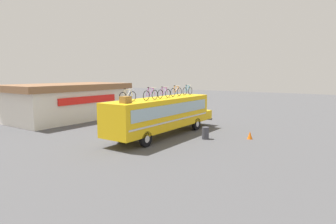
{
  "coord_description": "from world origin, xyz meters",
  "views": [
    {
      "loc": [
        -18.15,
        -13.15,
        4.94
      ],
      "look_at": [
        0.98,
        0.0,
        1.83
      ],
      "focal_mm": 30.45,
      "sensor_mm": 36.0,
      "label": 1
    }
  ],
  "objects_px": {
    "rooftop_bicycle_4": "(176,92)",
    "trash_bin": "(205,133)",
    "luggage_bag_1": "(125,100)",
    "rooftop_bicycle_1": "(128,96)",
    "rooftop_bicycle_2": "(151,95)",
    "rooftop_bicycle_5": "(188,91)",
    "bus": "(163,113)",
    "traffic_cone": "(250,135)",
    "rooftop_bicycle_3": "(164,93)"
  },
  "relations": [
    {
      "from": "rooftop_bicycle_4",
      "to": "trash_bin",
      "type": "bearing_deg",
      "value": -109.57
    },
    {
      "from": "trash_bin",
      "to": "luggage_bag_1",
      "type": "bearing_deg",
      "value": 150.74
    },
    {
      "from": "rooftop_bicycle_1",
      "to": "trash_bin",
      "type": "height_order",
      "value": "rooftop_bicycle_1"
    },
    {
      "from": "rooftop_bicycle_2",
      "to": "rooftop_bicycle_5",
      "type": "distance_m",
      "value": 6.12
    },
    {
      "from": "luggage_bag_1",
      "to": "rooftop_bicycle_2",
      "type": "height_order",
      "value": "rooftop_bicycle_2"
    },
    {
      "from": "rooftop_bicycle_4",
      "to": "trash_bin",
      "type": "relative_size",
      "value": 1.86
    },
    {
      "from": "trash_bin",
      "to": "rooftop_bicycle_1",
      "type": "bearing_deg",
      "value": 144.41
    },
    {
      "from": "rooftop_bicycle_2",
      "to": "rooftop_bicycle_4",
      "type": "relative_size",
      "value": 1.01
    },
    {
      "from": "rooftop_bicycle_2",
      "to": "trash_bin",
      "type": "bearing_deg",
      "value": -47.3
    },
    {
      "from": "bus",
      "to": "traffic_cone",
      "type": "xyz_separation_m",
      "value": [
        2.74,
        -6.24,
        -1.51
      ]
    },
    {
      "from": "rooftop_bicycle_3",
      "to": "trash_bin",
      "type": "bearing_deg",
      "value": -76.01
    },
    {
      "from": "traffic_cone",
      "to": "rooftop_bicycle_1",
      "type": "bearing_deg",
      "value": 137.11
    },
    {
      "from": "rooftop_bicycle_4",
      "to": "trash_bin",
      "type": "height_order",
      "value": "rooftop_bicycle_4"
    },
    {
      "from": "rooftop_bicycle_5",
      "to": "trash_bin",
      "type": "distance_m",
      "value": 5.66
    },
    {
      "from": "traffic_cone",
      "to": "rooftop_bicycle_5",
      "type": "bearing_deg",
      "value": 77.99
    },
    {
      "from": "bus",
      "to": "rooftop_bicycle_3",
      "type": "xyz_separation_m",
      "value": [
        0.01,
        -0.15,
        1.62
      ]
    },
    {
      "from": "rooftop_bicycle_2",
      "to": "rooftop_bicycle_3",
      "type": "xyz_separation_m",
      "value": [
        2.01,
        0.22,
        -0.01
      ]
    },
    {
      "from": "rooftop_bicycle_2",
      "to": "traffic_cone",
      "type": "xyz_separation_m",
      "value": [
        4.74,
        -5.88,
        -3.14
      ]
    },
    {
      "from": "rooftop_bicycle_2",
      "to": "rooftop_bicycle_3",
      "type": "distance_m",
      "value": 2.02
    },
    {
      "from": "rooftop_bicycle_3",
      "to": "trash_bin",
      "type": "height_order",
      "value": "rooftop_bicycle_3"
    },
    {
      "from": "rooftop_bicycle_3",
      "to": "trash_bin",
      "type": "xyz_separation_m",
      "value": [
        0.82,
        -3.28,
        -2.97
      ]
    },
    {
      "from": "trash_bin",
      "to": "rooftop_bicycle_2",
      "type": "bearing_deg",
      "value": 132.7
    },
    {
      "from": "bus",
      "to": "rooftop_bicycle_1",
      "type": "height_order",
      "value": "rooftop_bicycle_1"
    },
    {
      "from": "luggage_bag_1",
      "to": "rooftop_bicycle_3",
      "type": "xyz_separation_m",
      "value": [
        4.67,
        0.21,
        0.16
      ]
    },
    {
      "from": "rooftop_bicycle_2",
      "to": "rooftop_bicycle_5",
      "type": "xyz_separation_m",
      "value": [
        6.1,
        0.48,
        -0.01
      ]
    },
    {
      "from": "luggage_bag_1",
      "to": "rooftop_bicycle_5",
      "type": "bearing_deg",
      "value": 3.08
    },
    {
      "from": "rooftop_bicycle_1",
      "to": "rooftop_bicycle_5",
      "type": "distance_m",
      "value": 8.11
    },
    {
      "from": "rooftop_bicycle_4",
      "to": "bus",
      "type": "bearing_deg",
      "value": -178.75
    },
    {
      "from": "rooftop_bicycle_2",
      "to": "rooftop_bicycle_4",
      "type": "bearing_deg",
      "value": 5.7
    },
    {
      "from": "rooftop_bicycle_3",
      "to": "rooftop_bicycle_4",
      "type": "bearing_deg",
      "value": 5.31
    },
    {
      "from": "rooftop_bicycle_1",
      "to": "bus",
      "type": "bearing_deg",
      "value": -0.58
    },
    {
      "from": "rooftop_bicycle_5",
      "to": "trash_bin",
      "type": "height_order",
      "value": "rooftop_bicycle_5"
    },
    {
      "from": "rooftop_bicycle_1",
      "to": "rooftop_bicycle_5",
      "type": "relative_size",
      "value": 1.03
    },
    {
      "from": "rooftop_bicycle_1",
      "to": "rooftop_bicycle_3",
      "type": "distance_m",
      "value": 4.03
    },
    {
      "from": "bus",
      "to": "traffic_cone",
      "type": "bearing_deg",
      "value": -66.29
    },
    {
      "from": "bus",
      "to": "rooftop_bicycle_4",
      "type": "xyz_separation_m",
      "value": [
        2.06,
        0.04,
        1.63
      ]
    },
    {
      "from": "rooftop_bicycle_3",
      "to": "rooftop_bicycle_5",
      "type": "bearing_deg",
      "value": 3.72
    },
    {
      "from": "luggage_bag_1",
      "to": "rooftop_bicycle_5",
      "type": "xyz_separation_m",
      "value": [
        8.76,
        0.47,
        0.16
      ]
    },
    {
      "from": "rooftop_bicycle_2",
      "to": "traffic_cone",
      "type": "bearing_deg",
      "value": -51.09
    },
    {
      "from": "rooftop_bicycle_4",
      "to": "luggage_bag_1",
      "type": "bearing_deg",
      "value": -176.62
    },
    {
      "from": "bus",
      "to": "luggage_bag_1",
      "type": "distance_m",
      "value": 4.9
    },
    {
      "from": "luggage_bag_1",
      "to": "traffic_cone",
      "type": "bearing_deg",
      "value": -38.49
    },
    {
      "from": "rooftop_bicycle_5",
      "to": "traffic_cone",
      "type": "bearing_deg",
      "value": -102.01
    },
    {
      "from": "rooftop_bicycle_2",
      "to": "trash_bin",
      "type": "height_order",
      "value": "rooftop_bicycle_2"
    },
    {
      "from": "rooftop_bicycle_4",
      "to": "rooftop_bicycle_3",
      "type": "bearing_deg",
      "value": -174.69
    },
    {
      "from": "rooftop_bicycle_3",
      "to": "rooftop_bicycle_5",
      "type": "distance_m",
      "value": 4.09
    },
    {
      "from": "rooftop_bicycle_2",
      "to": "traffic_cone",
      "type": "height_order",
      "value": "rooftop_bicycle_2"
    },
    {
      "from": "rooftop_bicycle_4",
      "to": "rooftop_bicycle_5",
      "type": "distance_m",
      "value": 2.04
    },
    {
      "from": "rooftop_bicycle_3",
      "to": "trash_bin",
      "type": "distance_m",
      "value": 4.5
    },
    {
      "from": "rooftop_bicycle_3",
      "to": "rooftop_bicycle_2",
      "type": "bearing_deg",
      "value": -173.9
    }
  ]
}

